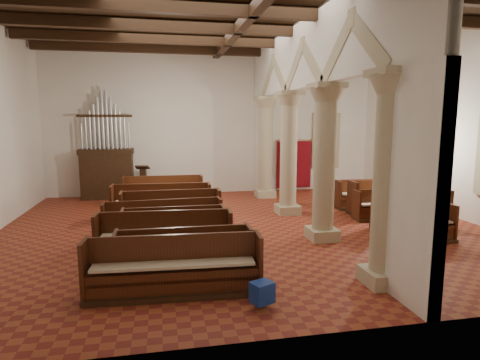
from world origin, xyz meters
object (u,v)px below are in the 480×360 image
object	(u,v)px
pipe_organ	(107,164)
aisle_pew_0	(422,229)
nave_pew_0	(175,276)
lectern	(144,184)
processional_banner	(319,179)

from	to	relation	value
pipe_organ	aisle_pew_0	distance (m)	11.72
nave_pew_0	pipe_organ	bearing A→B (deg)	106.65
lectern	nave_pew_0	xyz separation A→B (m)	(0.93, -9.67, -0.20)
pipe_organ	nave_pew_0	xyz separation A→B (m)	(2.33, -9.68, -1.02)
nave_pew_0	aisle_pew_0	distance (m)	6.75
lectern	processional_banner	bearing A→B (deg)	-5.02
lectern	aisle_pew_0	xyz separation A→B (m)	(7.38, -7.69, -0.22)
processional_banner	aisle_pew_0	size ratio (longest dim) A/B	1.41
lectern	processional_banner	world-z (taller)	processional_banner
pipe_organ	aisle_pew_0	world-z (taller)	pipe_organ
nave_pew_0	processional_banner	bearing A→B (deg)	55.98
lectern	processional_banner	size ratio (longest dim) A/B	0.57
nave_pew_0	aisle_pew_0	xyz separation A→B (m)	(6.45, 1.98, -0.03)
lectern	aisle_pew_0	distance (m)	10.66
pipe_organ	nave_pew_0	size ratio (longest dim) A/B	1.37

